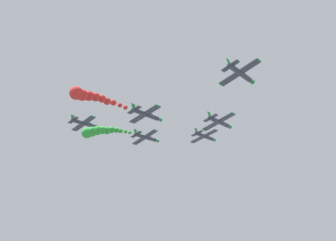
{
  "coord_description": "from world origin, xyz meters",
  "views": [
    {
      "loc": [
        54.46,
        -66.08,
        74.67
      ],
      "look_at": [
        0.0,
        0.0,
        102.7
      ],
      "focal_mm": 35.72,
      "sensor_mm": 36.0,
      "label": 1
    }
  ],
  "objects_px": {
    "airplane_left_inner": "(146,137)",
    "airplane_left_outer": "(146,114)",
    "airplane_lead": "(205,136)",
    "airplane_right_outer": "(85,124)",
    "airplane_trailing": "(241,73)",
    "airplane_right_inner": "(219,122)"
  },
  "relations": [
    {
      "from": "airplane_lead",
      "to": "airplane_right_inner",
      "type": "relative_size",
      "value": 1.0
    },
    {
      "from": "airplane_left_inner",
      "to": "airplane_right_outer",
      "type": "height_order",
      "value": "airplane_right_outer"
    },
    {
      "from": "airplane_left_outer",
      "to": "airplane_trailing",
      "type": "relative_size",
      "value": 1.0
    },
    {
      "from": "airplane_right_outer",
      "to": "airplane_left_inner",
      "type": "bearing_deg",
      "value": 49.54
    },
    {
      "from": "airplane_left_inner",
      "to": "airplane_left_outer",
      "type": "relative_size",
      "value": 1.0
    },
    {
      "from": "airplane_left_outer",
      "to": "airplane_trailing",
      "type": "height_order",
      "value": "airplane_trailing"
    },
    {
      "from": "airplane_lead",
      "to": "airplane_left_outer",
      "type": "distance_m",
      "value": 26.61
    },
    {
      "from": "airplane_lead",
      "to": "airplane_trailing",
      "type": "distance_m",
      "value": 36.73
    },
    {
      "from": "airplane_lead",
      "to": "airplane_trailing",
      "type": "bearing_deg",
      "value": -44.77
    },
    {
      "from": "airplane_lead",
      "to": "airplane_right_inner",
      "type": "xyz_separation_m",
      "value": [
        12.54,
        -12.29,
        -1.01
      ]
    },
    {
      "from": "airplane_right_inner",
      "to": "airplane_right_outer",
      "type": "xyz_separation_m",
      "value": [
        -38.02,
        -13.6,
        3.91
      ]
    },
    {
      "from": "airplane_lead",
      "to": "airplane_left_inner",
      "type": "distance_m",
      "value": 18.04
    },
    {
      "from": "airplane_right_outer",
      "to": "airplane_left_outer",
      "type": "bearing_deg",
      "value": -1.59
    },
    {
      "from": "airplane_left_inner",
      "to": "airplane_right_inner",
      "type": "distance_m",
      "value": 26.1
    },
    {
      "from": "airplane_lead",
      "to": "airplane_right_outer",
      "type": "relative_size",
      "value": 1.0
    },
    {
      "from": "airplane_right_inner",
      "to": "airplane_left_outer",
      "type": "height_order",
      "value": "airplane_left_outer"
    },
    {
      "from": "airplane_right_outer",
      "to": "airplane_trailing",
      "type": "bearing_deg",
      "value": 0.15
    },
    {
      "from": "airplane_lead",
      "to": "airplane_trailing",
      "type": "xyz_separation_m",
      "value": [
        25.96,
        -25.75,
        3.47
      ]
    },
    {
      "from": "airplane_left_inner",
      "to": "airplane_trailing",
      "type": "height_order",
      "value": "airplane_trailing"
    },
    {
      "from": "airplane_lead",
      "to": "airplane_left_inner",
      "type": "height_order",
      "value": "airplane_lead"
    },
    {
      "from": "airplane_left_inner",
      "to": "airplane_right_inner",
      "type": "bearing_deg",
      "value": -0.84
    },
    {
      "from": "airplane_left_outer",
      "to": "airplane_trailing",
      "type": "xyz_separation_m",
      "value": [
        25.68,
        0.85,
        3.55
      ]
    }
  ]
}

